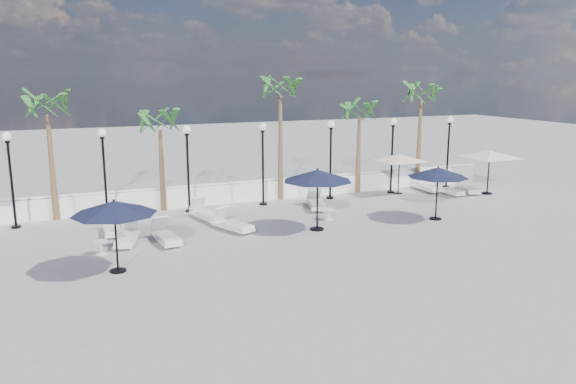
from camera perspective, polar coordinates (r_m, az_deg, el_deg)
name	(u,v)px	position (r m, az deg, el deg)	size (l,w,h in m)	color
ground	(325,242)	(20.58, 3.73, -5.12)	(100.00, 100.00, 0.00)	gray
balustrade	(256,191)	(27.18, -3.26, 0.11)	(26.00, 0.30, 1.01)	white
lamppost_0	(10,166)	(24.43, -26.41, 2.36)	(0.36, 0.36, 3.84)	black
lamppost_1	(104,161)	(24.43, -18.21, 3.01)	(0.36, 0.36, 3.84)	black
lamppost_2	(188,156)	(24.93, -10.17, 3.59)	(0.36, 0.36, 3.84)	black
lamppost_3	(263,152)	(25.90, -2.58, 4.07)	(0.36, 0.36, 3.84)	black
lamppost_4	(331,148)	(27.29, 4.36, 4.45)	(0.36, 0.36, 3.84)	black
lamppost_5	(392,145)	(29.03, 10.56, 4.73)	(0.36, 0.36, 3.84)	black
lamppost_6	(449,142)	(31.07, 16.00, 4.94)	(0.36, 0.36, 3.84)	black
palm_0	(47,111)	(24.96, -23.28, 7.54)	(2.60, 2.60, 5.50)	brown
palm_1	(160,127)	(25.38, -12.89, 6.50)	(2.60, 2.60, 4.70)	brown
palm_2	(280,93)	(26.85, -0.78, 9.98)	(2.60, 2.60, 6.10)	brown
palm_3	(359,116)	(28.79, 7.27, 7.70)	(2.60, 2.60, 4.90)	brown
palm_4	(421,99)	(30.75, 13.38, 9.19)	(2.60, 2.60, 5.70)	brown
lounger_0	(166,236)	(20.92, -12.30, -4.38)	(0.85, 2.05, 0.75)	silver
lounger_1	(127,237)	(21.12, -16.05, -4.42)	(1.16, 2.09, 0.75)	silver
lounger_2	(112,228)	(22.57, -17.47, -3.51)	(0.67, 1.86, 0.69)	silver
lounger_3	(233,224)	(22.11, -5.65, -3.27)	(1.36, 2.10, 0.75)	silver
lounger_4	(206,214)	(23.88, -8.29, -2.18)	(1.11, 2.13, 0.76)	silver
lounger_5	(316,203)	(25.61, 2.91, -1.10)	(1.24, 2.15, 0.77)	silver
lounger_6	(469,188)	(30.47, 17.87, 0.40)	(1.25, 2.00, 0.71)	silver
lounger_7	(449,190)	(29.71, 16.04, 0.21)	(0.64, 1.86, 0.69)	silver
lounger_8	(426,186)	(30.27, 13.82, 0.58)	(0.66, 1.99, 0.75)	silver
side_table_0	(101,246)	(20.16, -18.46, -5.25)	(0.49, 0.49, 0.47)	silver
side_table_1	(122,237)	(20.88, -16.55, -4.42)	(0.55, 0.55, 0.54)	silver
side_table_2	(329,213)	(23.63, 4.20, -2.17)	(0.48, 0.48, 0.47)	silver
parasol_navy_left	(114,208)	(17.83, -17.25, -1.56)	(2.61, 2.61, 2.31)	black
parasol_navy_mid	(318,176)	(21.70, 3.02, 1.66)	(2.75, 2.75, 2.46)	black
parasol_navy_right	(438,173)	(24.11, 14.99, 1.92)	(2.55, 2.55, 2.28)	black
parasol_cream_sq_a	(400,155)	(28.99, 11.27, 3.74)	(4.43, 4.43, 2.17)	black
parasol_cream_sq_b	(490,151)	(30.11, 19.84, 3.95)	(4.79, 4.79, 2.40)	black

